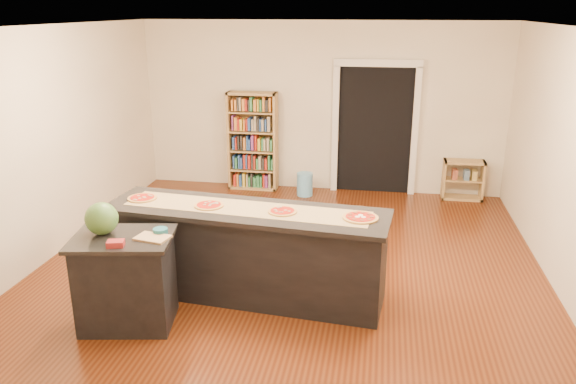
% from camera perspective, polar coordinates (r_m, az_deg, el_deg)
% --- Properties ---
extents(room, '(6.00, 7.00, 2.80)m').
position_cam_1_polar(room, '(6.05, -0.32, 3.01)').
color(room, '#EDE2C7').
rests_on(room, ground).
extents(doorway, '(1.40, 0.09, 2.21)m').
position_cam_1_polar(doorway, '(9.39, 8.84, 7.07)').
color(doorway, black).
rests_on(doorway, room).
extents(kitchen_island, '(3.00, 0.81, 0.99)m').
position_cam_1_polar(kitchen_island, '(6.06, -4.23, -6.10)').
color(kitchen_island, black).
rests_on(kitchen_island, ground).
extents(side_counter, '(0.94, 0.69, 0.93)m').
position_cam_1_polar(side_counter, '(5.74, -16.12, -8.62)').
color(side_counter, black).
rests_on(side_counter, ground).
extents(bookshelf, '(0.83, 0.29, 1.66)m').
position_cam_1_polar(bookshelf, '(9.55, -3.60, 5.16)').
color(bookshelf, tan).
rests_on(bookshelf, ground).
extents(low_shelf, '(0.65, 0.28, 0.65)m').
position_cam_1_polar(low_shelf, '(9.54, 17.34, 1.19)').
color(low_shelf, tan).
rests_on(low_shelf, ground).
extents(waste_bin, '(0.26, 0.26, 0.38)m').
position_cam_1_polar(waste_bin, '(9.33, 1.71, 0.79)').
color(waste_bin, '#68B4E8').
rests_on(waste_bin, ground).
extents(kraft_paper, '(2.64, 0.72, 0.00)m').
position_cam_1_polar(kraft_paper, '(5.89, -4.29, -1.66)').
color(kraft_paper, tan).
rests_on(kraft_paper, kitchen_island).
extents(watermelon, '(0.31, 0.31, 0.31)m').
position_cam_1_polar(watermelon, '(5.62, -18.41, -2.57)').
color(watermelon, '#144214').
rests_on(watermelon, side_counter).
extents(cutting_board, '(0.34, 0.26, 0.02)m').
position_cam_1_polar(cutting_board, '(5.42, -13.60, -4.54)').
color(cutting_board, tan).
rests_on(cutting_board, side_counter).
extents(package_red, '(0.17, 0.14, 0.05)m').
position_cam_1_polar(package_red, '(5.34, -17.11, -5.03)').
color(package_red, maroon).
rests_on(package_red, side_counter).
extents(package_teal, '(0.14, 0.14, 0.05)m').
position_cam_1_polar(package_teal, '(5.52, -12.84, -3.90)').
color(package_teal, '#195966').
rests_on(package_teal, side_counter).
extents(pizza_a, '(0.31, 0.31, 0.02)m').
position_cam_1_polar(pizza_a, '(6.35, -14.59, -0.59)').
color(pizza_a, '#B78146').
rests_on(pizza_a, kitchen_island).
extents(pizza_b, '(0.30, 0.30, 0.02)m').
position_cam_1_polar(pizza_b, '(5.98, -8.04, -1.34)').
color(pizza_b, '#B78146').
rests_on(pizza_b, kitchen_island).
extents(pizza_c, '(0.29, 0.29, 0.02)m').
position_cam_1_polar(pizza_c, '(5.76, -0.58, -1.96)').
color(pizza_c, '#B78146').
rests_on(pizza_c, kitchen_island).
extents(pizza_d, '(0.35, 0.35, 0.02)m').
position_cam_1_polar(pizza_d, '(5.64, 7.37, -2.57)').
color(pizza_d, '#B78146').
rests_on(pizza_d, kitchen_island).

